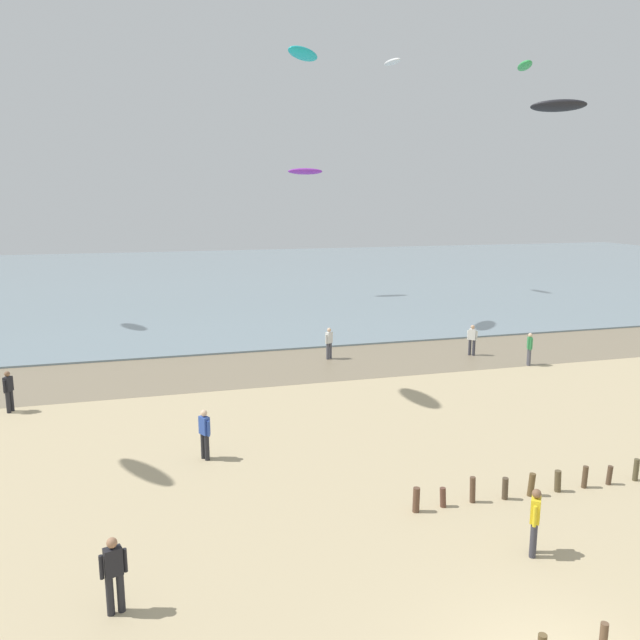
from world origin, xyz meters
TOP-DOWN VIEW (x-y plane):
  - wet_sand_strip at (0.00, 22.46)m, footprint 120.00×6.74m
  - sea at (0.00, 60.83)m, footprint 160.00×70.00m
  - groyne_mid at (6.59, 6.53)m, footprint 13.08×0.36m
  - person_nearest_camera at (10.24, 21.93)m, footprint 0.45×0.41m
  - person_mid_beach at (-12.43, 18.53)m, footprint 0.35×0.52m
  - person_by_waterline at (-7.79, 4.24)m, footprint 0.55×0.31m
  - person_left_flank at (2.43, 23.28)m, footprint 0.49×0.38m
  - person_right_flank at (12.06, 19.25)m, footprint 0.35×0.53m
  - person_far_down_beach at (-5.25, 11.69)m, footprint 0.37×0.51m
  - person_trailing_behind at (1.87, 3.80)m, footprint 0.39×0.47m
  - kite_aloft_1 at (14.56, 45.36)m, footprint 1.14×2.73m
  - kite_aloft_2 at (3.30, 32.21)m, footprint 3.23×3.55m
  - kite_aloft_3 at (6.61, 44.83)m, footprint 3.02×1.07m
  - kite_aloft_4 at (21.74, 36.27)m, footprint 2.38×3.34m
  - kite_aloft_7 at (20.02, 29.40)m, footprint 3.58×3.24m

SIDE VIEW (x-z plane):
  - wet_sand_strip at x=0.00m, z-range 0.00..0.01m
  - sea at x=0.00m, z-range 0.00..0.10m
  - groyne_mid at x=6.59m, z-range -0.06..0.71m
  - person_nearest_camera at x=10.24m, z-range 0.06..1.77m
  - person_mid_beach at x=-12.43m, z-range 0.06..1.77m
  - person_by_waterline at x=-7.79m, z-range 0.06..1.77m
  - person_left_flank at x=2.43m, z-range 0.06..1.77m
  - person_right_flank at x=12.06m, z-range 0.06..1.77m
  - person_far_down_beach at x=-5.25m, z-range 0.06..1.77m
  - person_trailing_behind at x=1.87m, z-range 0.06..1.77m
  - kite_aloft_3 at x=6.61m, z-range 10.43..11.13m
  - kite_aloft_7 at x=20.02m, z-range 14.04..15.06m
  - kite_aloft_2 at x=3.30m, z-range 17.02..17.79m
  - kite_aloft_4 at x=21.74m, z-range 18.13..18.77m
  - kite_aloft_1 at x=14.56m, z-range 19.89..20.32m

